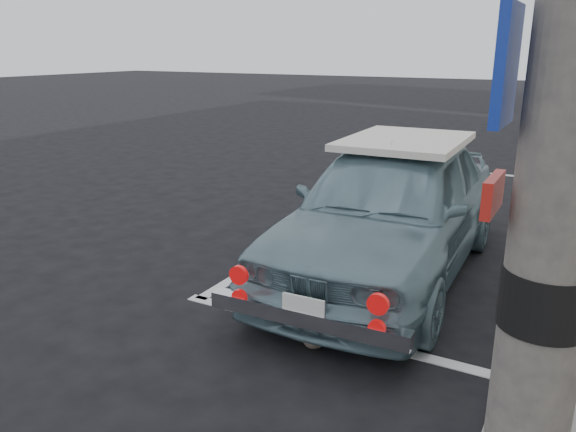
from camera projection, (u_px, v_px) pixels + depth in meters
name	position (u px, v px, depth m)	size (l,w,h in m)	color
ground	(310.00, 300.00, 5.25)	(80.00, 80.00, 0.00)	black
pline_rear	(337.00, 335.00, 4.60)	(3.00, 0.12, 0.01)	silver
pline_front	(490.00, 174.00, 10.47)	(3.00, 0.12, 0.01)	silver
pline_side	(347.00, 209.00, 8.18)	(0.12, 7.00, 0.01)	silver
retro_coupe	(391.00, 207.00, 5.70)	(1.78, 4.17, 1.40)	#6E909B
cat	(315.00, 334.00, 4.40)	(0.27, 0.46, 0.25)	#796D5C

